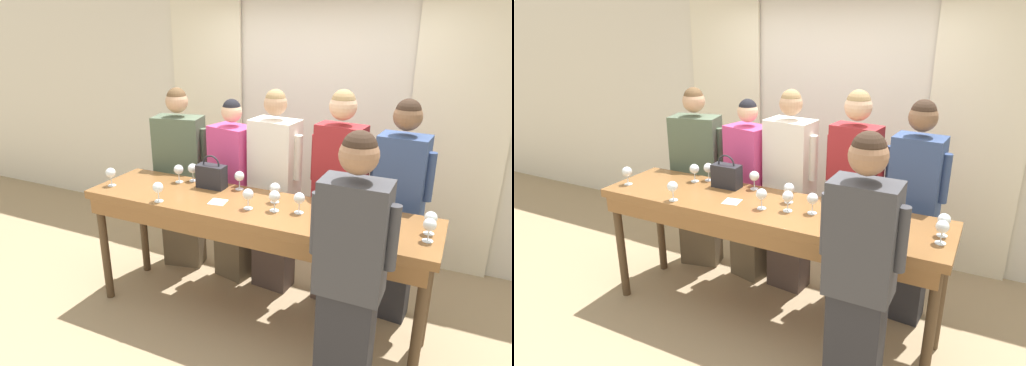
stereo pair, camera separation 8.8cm
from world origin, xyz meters
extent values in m
plane|color=tan|center=(0.00, 0.00, 0.00)|extent=(18.00, 18.00, 0.00)
cube|color=silver|center=(0.00, 1.62, 1.40)|extent=(12.00, 0.06, 2.80)
cube|color=#EFE5C6|center=(-1.32, 1.56, 1.34)|extent=(0.86, 0.03, 2.69)
cube|color=#EFE5C6|center=(1.32, 1.56, 1.34)|extent=(0.86, 0.03, 2.69)
cube|color=brown|center=(0.00, 0.00, 1.00)|extent=(2.74, 0.67, 0.07)
cube|color=brown|center=(0.00, -0.32, 0.90)|extent=(2.63, 0.03, 0.12)
cylinder|color=#4C3823|center=(-1.30, -0.26, 0.48)|extent=(0.07, 0.07, 0.96)
cylinder|color=#4C3823|center=(1.30, -0.26, 0.48)|extent=(0.07, 0.07, 0.96)
cylinder|color=#4C3823|center=(-1.30, 0.26, 0.48)|extent=(0.07, 0.07, 0.96)
cylinder|color=#4C3823|center=(1.30, 0.26, 0.48)|extent=(0.07, 0.07, 0.96)
cylinder|color=black|center=(1.01, -0.28, 1.14)|extent=(0.08, 0.08, 0.21)
cone|color=black|center=(1.01, -0.28, 1.26)|extent=(0.08, 0.08, 0.05)
cylinder|color=black|center=(1.01, -0.28, 1.33)|extent=(0.03, 0.03, 0.08)
cylinder|color=beige|center=(1.01, -0.28, 1.13)|extent=(0.08, 0.08, 0.08)
cube|color=#232328|center=(-0.47, 0.19, 1.13)|extent=(0.24, 0.12, 0.19)
torus|color=#232328|center=(-0.47, 0.19, 1.23)|extent=(0.16, 0.01, 0.16)
cylinder|color=white|center=(-0.70, 0.26, 1.03)|extent=(0.07, 0.07, 0.00)
cylinder|color=white|center=(-0.70, 0.26, 1.07)|extent=(0.01, 0.01, 0.08)
sphere|color=white|center=(-0.70, 0.26, 1.14)|extent=(0.08, 0.08, 0.08)
cylinder|color=white|center=(1.27, 0.04, 1.03)|extent=(0.07, 0.07, 0.00)
cylinder|color=white|center=(1.27, 0.04, 1.07)|extent=(0.01, 0.01, 0.08)
sphere|color=white|center=(1.27, 0.04, 1.14)|extent=(0.08, 0.08, 0.08)
cylinder|color=white|center=(-0.24, 0.25, 1.03)|extent=(0.07, 0.07, 0.00)
cylinder|color=white|center=(-0.24, 0.25, 1.07)|extent=(0.01, 0.01, 0.08)
sphere|color=white|center=(-0.24, 0.25, 1.14)|extent=(0.08, 0.08, 0.08)
sphere|color=maroon|center=(-0.24, 0.25, 1.13)|extent=(0.05, 0.05, 0.05)
cylinder|color=white|center=(0.20, -0.04, 1.03)|extent=(0.07, 0.07, 0.00)
cylinder|color=white|center=(0.20, -0.04, 1.07)|extent=(0.01, 0.01, 0.08)
sphere|color=white|center=(0.20, -0.04, 1.14)|extent=(0.08, 0.08, 0.08)
cylinder|color=white|center=(0.01, -0.09, 1.03)|extent=(0.07, 0.07, 0.00)
cylinder|color=white|center=(0.01, -0.09, 1.07)|extent=(0.01, 0.01, 0.08)
sphere|color=white|center=(0.01, -0.09, 1.14)|extent=(0.08, 0.08, 0.08)
cylinder|color=white|center=(0.14, 0.11, 1.03)|extent=(0.07, 0.07, 0.00)
cylinder|color=white|center=(0.14, 0.11, 1.07)|extent=(0.01, 0.01, 0.08)
sphere|color=white|center=(0.14, 0.11, 1.14)|extent=(0.08, 0.08, 0.08)
cylinder|color=white|center=(0.38, 0.00, 1.03)|extent=(0.07, 0.07, 0.00)
cylinder|color=white|center=(0.38, 0.00, 1.07)|extent=(0.01, 0.01, 0.08)
sphere|color=white|center=(0.38, 0.00, 1.14)|extent=(0.08, 0.08, 0.08)
cylinder|color=white|center=(-0.79, 0.18, 1.03)|extent=(0.07, 0.07, 0.00)
cylinder|color=white|center=(-0.79, 0.18, 1.07)|extent=(0.01, 0.01, 0.08)
sphere|color=white|center=(-0.79, 0.18, 1.14)|extent=(0.08, 0.08, 0.08)
cylinder|color=white|center=(-1.25, -0.14, 1.03)|extent=(0.07, 0.07, 0.00)
cylinder|color=white|center=(-1.25, -0.14, 1.07)|extent=(0.01, 0.01, 0.08)
sphere|color=white|center=(-1.25, -0.14, 1.14)|extent=(0.08, 0.08, 0.08)
sphere|color=maroon|center=(-1.25, -0.14, 1.13)|extent=(0.05, 0.05, 0.05)
cylinder|color=white|center=(-0.68, -0.26, 1.03)|extent=(0.07, 0.07, 0.00)
cylinder|color=white|center=(-0.68, -0.26, 1.07)|extent=(0.01, 0.01, 0.08)
sphere|color=white|center=(-0.68, -0.26, 1.14)|extent=(0.08, 0.08, 0.08)
cylinder|color=white|center=(1.27, -0.07, 1.03)|extent=(0.07, 0.07, 0.00)
cylinder|color=white|center=(1.27, -0.07, 1.07)|extent=(0.01, 0.01, 0.08)
sphere|color=white|center=(1.27, -0.07, 1.14)|extent=(0.08, 0.08, 0.08)
cube|color=white|center=(-0.26, -0.08, 1.03)|extent=(0.14, 0.14, 0.00)
cube|color=brown|center=(-1.04, 0.56, 0.42)|extent=(0.41, 0.29, 0.84)
cube|color=#4C5B47|center=(-1.04, 0.56, 1.18)|extent=(0.49, 0.35, 0.67)
sphere|color=tan|center=(-1.04, 0.56, 1.65)|extent=(0.21, 0.21, 0.21)
sphere|color=brown|center=(-1.04, 0.56, 1.69)|extent=(0.18, 0.18, 0.18)
cylinder|color=#4C5B47|center=(-0.80, 0.61, 1.23)|extent=(0.08, 0.08, 0.37)
cylinder|color=#4C5B47|center=(-1.27, 0.51, 1.23)|extent=(0.08, 0.08, 0.37)
cube|color=brown|center=(-0.47, 0.56, 0.41)|extent=(0.36, 0.29, 0.82)
cube|color=#C63D7A|center=(-0.47, 0.56, 1.15)|extent=(0.42, 0.34, 0.65)
sphere|color=#DBAD89|center=(-0.47, 0.56, 1.60)|extent=(0.18, 0.18, 0.18)
sphere|color=black|center=(-0.47, 0.56, 1.63)|extent=(0.16, 0.16, 0.16)
cylinder|color=#C63D7A|center=(-0.26, 0.51, 1.20)|extent=(0.08, 0.08, 0.36)
cylinder|color=#C63D7A|center=(-0.67, 0.61, 1.20)|extent=(0.08, 0.08, 0.36)
cube|color=#473833|center=(-0.06, 0.56, 0.44)|extent=(0.36, 0.26, 0.88)
cube|color=silver|center=(-0.06, 0.56, 1.22)|extent=(0.42, 0.30, 0.69)
sphere|color=tan|center=(-0.06, 0.56, 1.70)|extent=(0.19, 0.19, 0.19)
sphere|color=#93754C|center=(-0.06, 0.56, 1.74)|extent=(0.17, 0.17, 0.17)
cylinder|color=silver|center=(0.16, 0.54, 1.27)|extent=(0.08, 0.08, 0.38)
cylinder|color=silver|center=(-0.28, 0.58, 1.27)|extent=(0.08, 0.08, 0.38)
cube|color=#473833|center=(0.51, 0.56, 0.44)|extent=(0.34, 0.22, 0.88)
cube|color=maroon|center=(0.51, 0.56, 1.23)|extent=(0.41, 0.26, 0.70)
sphere|color=#DBAD89|center=(0.51, 0.56, 1.72)|extent=(0.21, 0.21, 0.21)
sphere|color=#93754C|center=(0.51, 0.56, 1.76)|extent=(0.19, 0.19, 0.19)
cylinder|color=maroon|center=(0.72, 0.53, 1.28)|extent=(0.08, 0.08, 0.38)
cylinder|color=maroon|center=(0.30, 0.59, 1.28)|extent=(0.08, 0.08, 0.38)
cube|color=#28282D|center=(0.99, 0.56, 0.43)|extent=(0.33, 0.24, 0.86)
cube|color=#334775|center=(0.99, 0.56, 1.20)|extent=(0.38, 0.28, 0.68)
sphere|color=brown|center=(0.99, 0.56, 1.69)|extent=(0.21, 0.21, 0.21)
sphere|color=#332319|center=(0.99, 0.56, 1.72)|extent=(0.19, 0.19, 0.19)
cylinder|color=#334775|center=(1.19, 0.54, 1.26)|extent=(0.08, 0.08, 0.38)
cylinder|color=#334775|center=(0.79, 0.58, 1.26)|extent=(0.08, 0.08, 0.38)
cube|color=#28282D|center=(0.91, -0.59, 0.43)|extent=(0.33, 0.20, 0.86)
cube|color=#3D3D42|center=(0.91, -0.59, 1.20)|extent=(0.38, 0.24, 0.68)
sphere|color=#9E7051|center=(0.91, -0.59, 1.69)|extent=(0.21, 0.21, 0.21)
sphere|color=#332319|center=(0.91, -0.59, 1.72)|extent=(0.19, 0.19, 0.19)
cylinder|color=#3D3D42|center=(0.70, -0.59, 1.25)|extent=(0.07, 0.07, 0.38)
cylinder|color=#3D3D42|center=(1.12, -0.59, 1.25)|extent=(0.07, 0.07, 0.38)
camera|label=1|loc=(1.41, -2.88, 2.35)|focal=32.00mm
camera|label=2|loc=(1.49, -2.84, 2.35)|focal=32.00mm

